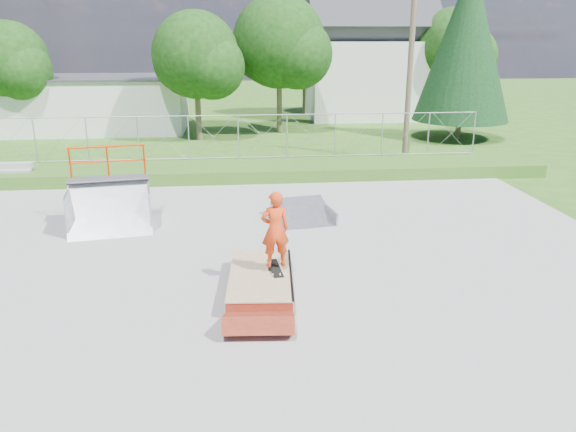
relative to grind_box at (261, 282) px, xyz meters
name	(u,v)px	position (x,y,z in m)	size (l,w,h in m)	color
ground	(247,270)	(-0.26, 1.16, -0.21)	(120.00, 120.00, 0.00)	#2F5A19
concrete_pad	(247,270)	(-0.26, 1.16, -0.19)	(20.00, 16.00, 0.04)	#9A9A97
grass_berm	(240,170)	(-0.26, 10.66, 0.04)	(24.00, 3.00, 0.50)	#2F5A19
grind_box	(261,282)	(0.00, 0.00, 0.00)	(1.54, 2.86, 0.41)	maroon
quarter_pipe	(108,192)	(-4.05, 4.54, 0.93)	(2.26, 1.92, 2.26)	#94969B
flat_bank_ramp	(303,213)	(1.55, 4.73, 0.04)	(1.64, 1.75, 0.50)	#94969B
skateboard	(275,269)	(0.33, 0.12, 0.25)	(0.22, 0.80, 0.02)	black
skater	(275,233)	(0.33, 0.12, 1.09)	(0.61, 0.40, 1.69)	red
concrete_stairs	(9,176)	(-8.76, 9.86, 0.19)	(1.50, 1.60, 0.80)	#9A9A97
chain_link_fence	(238,137)	(-0.26, 11.66, 1.19)	(20.00, 0.06, 1.80)	#9B9EA3
utility_building_flat	(99,104)	(-8.26, 23.16, 1.29)	(10.00, 6.00, 3.00)	silver
gable_house	(368,59)	(8.74, 27.16, 3.63)	(8.40, 6.08, 8.94)	silver
utility_pole	(410,68)	(7.24, 13.16, 3.79)	(0.24, 0.24, 8.00)	brown
tree_left_near	(200,58)	(-2.01, 19.00, 4.03)	(4.76, 4.48, 6.65)	brown
tree_center	(284,45)	(2.52, 20.97, 4.64)	(5.44, 5.12, 7.60)	brown
tree_left_far	(13,64)	(-12.03, 21.01, 3.73)	(4.42, 4.16, 6.18)	brown
tree_right_far	(457,49)	(14.00, 24.98, 4.34)	(5.10, 4.80, 7.12)	brown
tree_back_mid	(308,62)	(4.95, 29.02, 3.43)	(4.08, 3.84, 5.70)	brown
conifer_tree	(466,42)	(11.74, 18.16, 4.84)	(5.04, 5.04, 9.10)	brown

